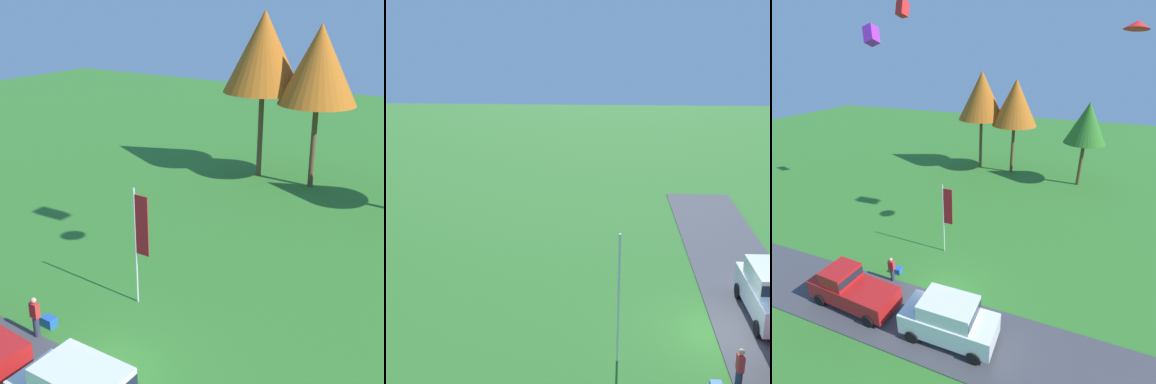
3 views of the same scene
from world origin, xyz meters
TOP-DOWN VIEW (x-y plane):
  - ground_plane at (0.00, 0.00)m, footprint 120.00×120.00m
  - pavement_strip at (0.00, -2.05)m, footprint 36.00×4.40m
  - car_pickup_mid_row at (-4.58, -2.32)m, footprint 5.11×2.29m
  - car_suv_far_end at (1.36, -2.39)m, footprint 4.63×2.10m
  - person_on_lawn at (-3.59, 0.07)m, footprint 0.36×0.24m
  - tree_far_right at (-5.59, 22.30)m, footprint 5.40×5.40m
  - tree_lone_near at (-1.55, 22.06)m, footprint 5.05×5.05m
  - tree_far_left at (6.16, 20.79)m, footprint 4.14×4.14m
  - flag_banner at (-1.78, 4.15)m, footprint 0.71×0.08m
  - cooler_box at (-3.76, 0.82)m, footprint 0.56×0.40m
  - kite_box_high_left at (-8.82, 11.76)m, footprint 0.94×1.20m
  - kite_box_trailing_tail at (-7.36, 5.57)m, footprint 1.04×1.02m
  - kite_delta_topmost at (7.63, 6.77)m, footprint 1.68×1.70m

SIDE VIEW (x-z plane):
  - ground_plane at x=0.00m, z-range 0.00..0.00m
  - pavement_strip at x=0.00m, z-range 0.00..0.06m
  - cooler_box at x=-3.76m, z-range 0.00..0.40m
  - person_on_lawn at x=-3.59m, z-range 0.02..1.73m
  - car_pickup_mid_row at x=-4.58m, z-range 0.04..2.18m
  - car_suv_far_end at x=1.36m, z-range 0.16..2.44m
  - flag_banner at x=-1.78m, z-range 0.68..5.80m
  - tree_far_left at x=6.16m, z-range 2.27..11.02m
  - tree_lone_near at x=-1.55m, z-range 2.77..13.43m
  - tree_far_right at x=-5.59m, z-range 2.97..14.37m
  - kite_box_trailing_tail at x=-7.36m, z-range 13.27..14.62m
  - kite_delta_topmost at x=7.63m, z-range 13.84..14.39m
  - kite_box_high_left at x=-8.82m, z-range 15.56..16.84m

